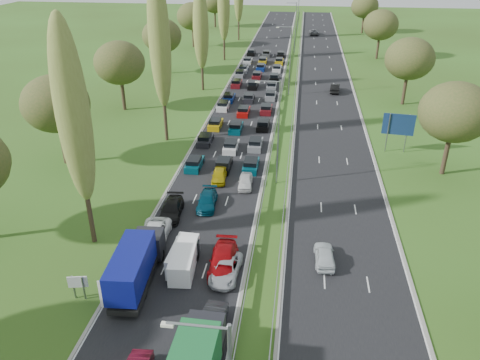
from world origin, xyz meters
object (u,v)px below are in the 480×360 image
(white_van_front, at_px, (184,255))
(direction_sign, at_px, (398,126))
(near_car_2, at_px, (154,235))
(blue_lorry, at_px, (136,265))
(near_car_3, at_px, (172,209))
(white_van_rear, at_px, (184,260))
(info_sign, at_px, (78,284))

(white_van_front, bearing_deg, direction_sign, 53.10)
(near_car_2, height_order, blue_lorry, blue_lorry)
(blue_lorry, relative_size, direction_sign, 1.67)
(near_car_3, distance_m, blue_lorry, 10.75)
(blue_lorry, distance_m, white_van_rear, 4.15)
(blue_lorry, height_order, direction_sign, direction_sign)
(near_car_2, height_order, white_van_front, white_van_front)
(near_car_2, relative_size, white_van_front, 1.18)
(blue_lorry, bearing_deg, white_van_front, 40.58)
(info_sign, bearing_deg, near_car_2, 67.38)
(near_car_2, distance_m, blue_lorry, 6.08)
(info_sign, bearing_deg, white_van_rear, 32.57)
(white_van_rear, distance_m, direction_sign, 35.47)
(blue_lorry, bearing_deg, near_car_2, 90.48)
(near_car_2, relative_size, near_car_3, 1.10)
(direction_sign, bearing_deg, white_van_front, -128.66)
(near_car_3, relative_size, white_van_front, 1.08)
(near_car_2, distance_m, near_car_3, 4.75)
(near_car_3, relative_size, blue_lorry, 0.57)
(near_car_3, xyz_separation_m, direction_sign, (24.95, 19.63, 2.82))
(near_car_3, distance_m, white_van_front, 8.27)
(near_car_3, xyz_separation_m, white_van_rear, (3.33, -8.36, 0.24))
(blue_lorry, bearing_deg, near_car_3, 86.28)
(white_van_front, relative_size, direction_sign, 0.89)
(near_car_2, xyz_separation_m, blue_lorry, (0.45, -5.95, 1.14))
(white_van_front, bearing_deg, info_sign, -141.02)
(near_car_2, bearing_deg, direction_sign, 39.76)
(near_car_3, bearing_deg, blue_lorry, -94.26)
(white_van_rear, relative_size, info_sign, 2.26)
(near_car_3, relative_size, white_van_rear, 1.05)
(blue_lorry, xyz_separation_m, direction_sign, (24.92, 30.32, 1.65))
(near_car_3, xyz_separation_m, blue_lorry, (0.03, -10.69, 1.17))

